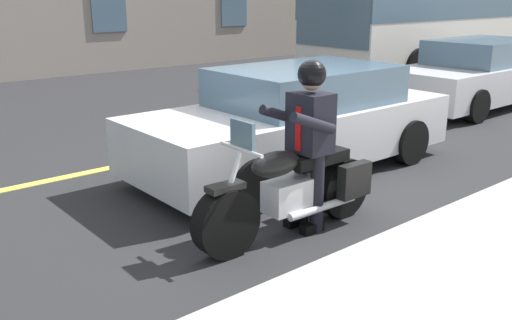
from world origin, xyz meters
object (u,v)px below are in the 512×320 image
car_silver (297,120)px  car_dark (478,74)px  rider_main (309,131)px  motorcycle_main (294,191)px  bus_far (455,8)px

car_silver → car_dark: (-6.03, -0.74, 0.00)m
car_silver → rider_main: bearing=49.2°
motorcycle_main → car_silver: car_silver is taller
motorcycle_main → car_silver: 2.17m
motorcycle_main → bus_far: size_ratio=0.20×
rider_main → car_dark: bearing=-162.9°
car_silver → bus_far: bearing=-158.4°
rider_main → car_dark: 7.70m
rider_main → bus_far: bus_far is taller
bus_far → car_dark: 5.96m
car_silver → motorcycle_main: bearing=45.4°
car_silver → car_dark: 6.08m
bus_far → car_dark: (4.67, 3.50, -1.18)m
motorcycle_main → bus_far: bearing=-154.7°
rider_main → car_silver: rider_main is taller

